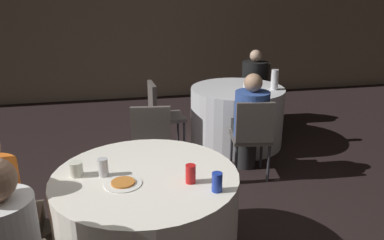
% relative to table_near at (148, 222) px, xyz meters
% --- Properties ---
extents(wall_back, '(16.00, 0.06, 2.80)m').
position_rel_table_near_xyz_m(wall_back, '(0.10, 4.68, 1.02)').
color(wall_back, gray).
rests_on(wall_back, ground_plane).
extents(table_near, '(1.26, 1.26, 0.75)m').
position_rel_table_near_xyz_m(table_near, '(0.00, 0.00, 0.00)').
color(table_near, white).
rests_on(table_near, ground_plane).
extents(table_far, '(1.19, 1.19, 0.75)m').
position_rel_table_near_xyz_m(table_far, '(1.35, 2.13, 0.00)').
color(table_far, silver).
rests_on(table_far, ground_plane).
extents(chair_near_north, '(0.45, 0.45, 0.88)m').
position_rel_table_near_xyz_m(chair_near_north, '(0.13, 1.03, 0.16)').
color(chair_near_north, '#59514C').
rests_on(chair_near_north, ground_plane).
extents(chair_far_northeast, '(0.56, 0.56, 0.88)m').
position_rel_table_near_xyz_m(chair_far_northeast, '(1.91, 2.96, 0.16)').
color(chair_far_northeast, '#59514C').
rests_on(chair_far_northeast, ground_plane).
extents(chair_far_west, '(0.43, 0.42, 0.88)m').
position_rel_table_near_xyz_m(chair_far_west, '(0.35, 2.07, 0.16)').
color(chair_far_west, '#59514C').
rests_on(chair_far_west, ground_plane).
extents(chair_far_south, '(0.46, 0.46, 0.88)m').
position_rel_table_near_xyz_m(chair_far_south, '(1.19, 1.14, 0.16)').
color(chair_far_south, '#59514C').
rests_on(chair_far_south, ground_plane).
extents(person_blue_shirt, '(0.39, 0.52, 1.13)m').
position_rel_table_near_xyz_m(person_blue_shirt, '(1.22, 1.29, 0.21)').
color(person_blue_shirt, '#282828').
rests_on(person_blue_shirt, ground_plane).
extents(person_orange_shirt, '(0.52, 0.36, 1.15)m').
position_rel_table_near_xyz_m(person_orange_shirt, '(-0.88, -0.05, 0.22)').
color(person_orange_shirt, '#4C4238').
rests_on(person_orange_shirt, ground_plane).
extents(person_black_shirt, '(0.49, 0.51, 1.10)m').
position_rel_table_near_xyz_m(person_black_shirt, '(1.83, 2.83, 0.20)').
color(person_black_shirt, black).
rests_on(person_black_shirt, ground_plane).
extents(pizza_plate_near, '(0.24, 0.24, 0.02)m').
position_rel_table_near_xyz_m(pizza_plate_near, '(-0.15, -0.10, 0.38)').
color(pizza_plate_near, white).
rests_on(pizza_plate_near, table_near).
extents(soda_can_red, '(0.07, 0.07, 0.12)m').
position_rel_table_near_xyz_m(soda_can_red, '(0.28, -0.17, 0.44)').
color(soda_can_red, red).
rests_on(soda_can_red, table_near).
extents(soda_can_blue, '(0.07, 0.07, 0.12)m').
position_rel_table_near_xyz_m(soda_can_blue, '(0.41, -0.31, 0.44)').
color(soda_can_blue, '#1E38A5').
rests_on(soda_can_blue, table_near).
extents(soda_can_silver, '(0.07, 0.07, 0.12)m').
position_rel_table_near_xyz_m(soda_can_silver, '(-0.27, 0.04, 0.44)').
color(soda_can_silver, silver).
rests_on(soda_can_silver, table_near).
extents(cup_near, '(0.09, 0.09, 0.10)m').
position_rel_table_near_xyz_m(cup_near, '(-0.45, 0.07, 0.42)').
color(cup_near, silver).
rests_on(cup_near, table_near).
extents(bottle_far, '(0.09, 0.09, 0.25)m').
position_rel_table_near_xyz_m(bottle_far, '(1.77, 1.96, 0.50)').
color(bottle_far, white).
rests_on(bottle_far, table_far).
extents(cup_far, '(0.08, 0.08, 0.11)m').
position_rel_table_near_xyz_m(cup_far, '(1.41, 1.96, 0.43)').
color(cup_far, white).
rests_on(cup_far, table_far).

